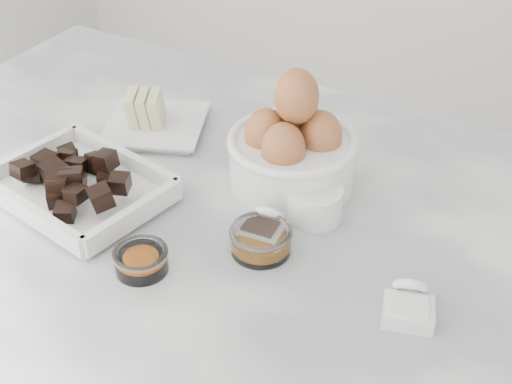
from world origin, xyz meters
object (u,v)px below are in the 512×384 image
egg_bowl (293,147)px  vanilla_spoon (263,230)px  chocolate_dish (79,182)px  sugar_ramekin (315,201)px  salt_spoon (409,305)px  butter_plate (154,119)px  honey_bowl (261,239)px  zest_bowl (141,259)px

egg_bowl → vanilla_spoon: 0.14m
chocolate_dish → sugar_ramekin: (0.29, 0.11, -0.00)m
salt_spoon → vanilla_spoon: bearing=170.0°
sugar_ramekin → salt_spoon: same height
vanilla_spoon → sugar_ramekin: bearing=64.5°
egg_bowl → salt_spoon: size_ratio=2.28×
butter_plate → vanilla_spoon: (0.27, -0.15, -0.01)m
chocolate_dish → vanilla_spoon: chocolate_dish is taller
chocolate_dish → sugar_ramekin: chocolate_dish is taller
vanilla_spoon → salt_spoon: 0.20m
butter_plate → honey_bowl: butter_plate is taller
honey_bowl → zest_bowl: 0.14m
butter_plate → egg_bowl: bearing=-4.7°
butter_plate → sugar_ramekin: (0.31, -0.08, 0.00)m
egg_bowl → sugar_ramekin: bearing=-42.5°
sugar_ramekin → honey_bowl: (-0.03, -0.09, -0.01)m
butter_plate → sugar_ramekin: 0.32m
vanilla_spoon → honey_bowl: bearing=-66.6°
sugar_ramekin → vanilla_spoon: 0.08m
butter_plate → egg_bowl: egg_bowl is taller
salt_spoon → zest_bowl: bearing=-164.5°
butter_plate → zest_bowl: butter_plate is taller
egg_bowl → honey_bowl: bearing=-77.0°
egg_bowl → vanilla_spoon: egg_bowl is taller
butter_plate → vanilla_spoon: bearing=-28.8°
zest_bowl → salt_spoon: 0.31m
butter_plate → zest_bowl: 0.32m
sugar_ramekin → vanilla_spoon: size_ratio=0.99×
sugar_ramekin → zest_bowl: sugar_ramekin is taller
egg_bowl → zest_bowl: egg_bowl is taller
egg_bowl → zest_bowl: size_ratio=2.68×
honey_bowl → vanilla_spoon: vanilla_spoon is taller
zest_bowl → salt_spoon: salt_spoon is taller
chocolate_dish → vanilla_spoon: bearing=9.3°
chocolate_dish → sugar_ramekin: size_ratio=3.52×
sugar_ramekin → salt_spoon: bearing=-33.4°
butter_plate → zest_bowl: size_ratio=2.89×
butter_plate → zest_bowl: bearing=-56.7°
honey_bowl → egg_bowl: bearing=103.0°
chocolate_dish → honey_bowl: bearing=4.7°
honey_bowl → vanilla_spoon: (-0.01, 0.02, -0.00)m
sugar_ramekin → vanilla_spoon: (-0.03, -0.07, -0.01)m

